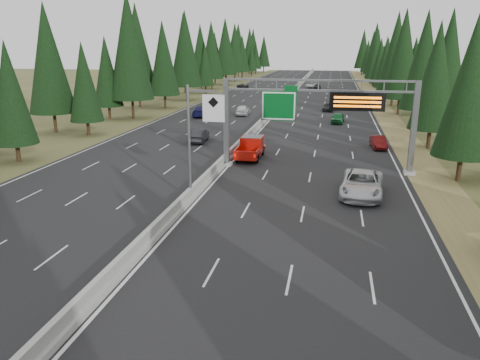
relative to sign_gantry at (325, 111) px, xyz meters
The scene contains 19 objects.
road 46.29m from the sign_gantry, 101.18° to the left, with size 32.00×260.00×0.08m, color black.
shoulder_right 46.28m from the sign_gantry, 78.86° to the left, with size 3.60×260.00×0.06m, color olive.
shoulder_left 52.70m from the sign_gantry, 120.63° to the left, with size 3.60×260.00×0.06m, color #4A4E24.
median_barrier 46.25m from the sign_gantry, 101.18° to the left, with size 0.70×260.00×0.85m.
sign_gantry is the anchor object (origin of this frame).
hov_sign_pole 12.96m from the sign_gantry, 130.04° to the right, with size 2.80×0.50×8.00m.
tree_row_right 32.58m from the sign_gantry, 65.95° to the left, with size 11.69×243.78×19.00m.
tree_row_left 51.33m from the sign_gantry, 127.37° to the left, with size 11.90×242.14×18.42m.
silver_minivan 8.44m from the sign_gantry, 65.45° to the right, with size 2.89×6.26×1.74m, color silver.
red_pickup 8.99m from the sign_gantry, 150.62° to the left, with size 2.15×6.02×1.96m.
car_ahead_green 27.47m from the sign_gantry, 87.05° to the left, with size 1.67×4.14×1.41m, color #16622D.
car_ahead_dkred 12.77m from the sign_gantry, 62.11° to the left, with size 1.35×3.89×1.28m, color #5C0D0D.
car_ahead_dkgrey 40.03m from the sign_gantry, 90.08° to the left, with size 1.82×4.47×1.30m, color black.
car_ahead_white 85.14m from the sign_gantry, 93.58° to the left, with size 2.33×5.05×1.40m, color silver.
car_ahead_far 80.01m from the sign_gantry, 92.48° to the left, with size 1.60×3.99×1.36m, color black.
car_onc_near 17.86m from the sign_gantry, 144.39° to the left, with size 1.56×4.46×1.47m, color black.
car_onc_blue 35.17m from the sign_gantry, 122.97° to the left, with size 2.25×5.53×1.61m, color #17164F.
car_onc_white 34.99m from the sign_gantry, 112.44° to the left, with size 1.89×4.69×1.60m, color silver.
car_onc_far 81.58m from the sign_gantry, 105.79° to the left, with size 2.15×4.66×1.29m, color black.
Camera 1 is at (9.57, -5.25, 10.56)m, focal length 35.00 mm.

